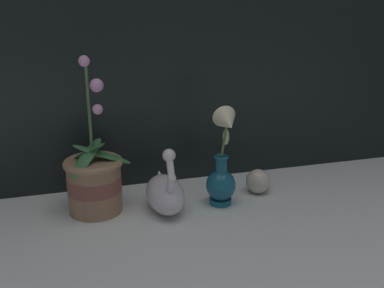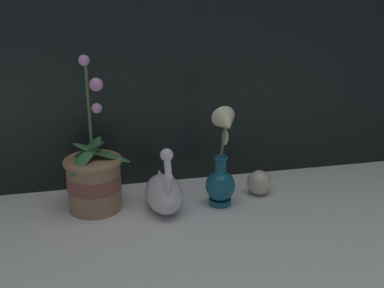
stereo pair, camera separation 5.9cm
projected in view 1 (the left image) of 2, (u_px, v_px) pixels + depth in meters
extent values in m
plane|color=silver|center=(195.00, 224.00, 1.17)|extent=(2.80, 2.80, 0.00)
cylinder|color=#9E7556|center=(95.00, 186.00, 1.22)|extent=(0.15, 0.15, 0.15)
cylinder|color=brown|center=(94.00, 183.00, 1.22)|extent=(0.15, 0.15, 0.04)
torus|color=#9E7556|center=(93.00, 163.00, 1.20)|extent=(0.16, 0.16, 0.02)
cylinder|color=#4C6B3D|center=(89.00, 112.00, 1.16)|extent=(0.01, 0.02, 0.26)
ellipsoid|color=#38703D|center=(102.00, 154.00, 1.20)|extent=(0.16, 0.06, 0.07)
ellipsoid|color=#38703D|center=(86.00, 153.00, 1.21)|extent=(0.13, 0.14, 0.09)
ellipsoid|color=#38703D|center=(86.00, 158.00, 1.17)|extent=(0.12, 0.12, 0.08)
sphere|color=#DB8EC6|center=(84.00, 61.00, 1.11)|extent=(0.03, 0.03, 0.03)
sphere|color=#DB8EC6|center=(97.00, 85.00, 1.12)|extent=(0.03, 0.03, 0.03)
sphere|color=#DB8EC6|center=(98.00, 109.00, 1.13)|extent=(0.03, 0.03, 0.03)
ellipsoid|color=white|center=(165.00, 194.00, 1.23)|extent=(0.10, 0.18, 0.10)
cone|color=white|center=(160.00, 180.00, 1.29)|extent=(0.05, 0.07, 0.07)
cylinder|color=white|center=(170.00, 186.00, 1.16)|extent=(0.02, 0.05, 0.07)
sphere|color=white|center=(172.00, 178.00, 1.13)|extent=(0.02, 0.02, 0.02)
cylinder|color=white|center=(170.00, 167.00, 1.14)|extent=(0.02, 0.04, 0.06)
sphere|color=white|center=(169.00, 155.00, 1.14)|extent=(0.03, 0.03, 0.03)
cylinder|color=#195B75|center=(220.00, 201.00, 1.28)|extent=(0.06, 0.06, 0.02)
ellipsoid|color=#195B75|center=(221.00, 185.00, 1.27)|extent=(0.08, 0.08, 0.09)
cylinder|color=#195B75|center=(221.00, 165.00, 1.25)|extent=(0.03, 0.03, 0.04)
torus|color=#195B75|center=(221.00, 157.00, 1.24)|extent=(0.04, 0.04, 0.01)
cylinder|color=#567A47|center=(224.00, 143.00, 1.21)|extent=(0.01, 0.04, 0.10)
cone|color=beige|center=(228.00, 122.00, 1.17)|extent=(0.06, 0.08, 0.08)
ellipsoid|color=beige|center=(226.00, 137.00, 1.22)|extent=(0.02, 0.02, 0.04)
sphere|color=beige|center=(258.00, 181.00, 1.35)|extent=(0.07, 0.07, 0.07)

